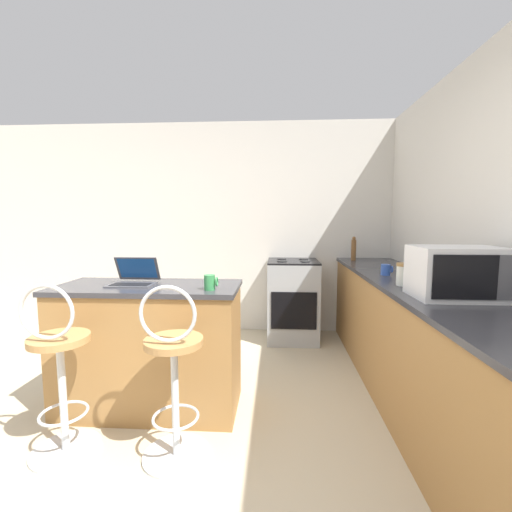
{
  "coord_description": "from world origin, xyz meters",
  "views": [
    {
      "loc": [
        0.64,
        -1.55,
        1.41
      ],
      "look_at": [
        0.43,
        1.94,
        1.04
      ],
      "focal_mm": 24.0,
      "sensor_mm": 36.0,
      "label": 1
    }
  ],
  "objects_px": {
    "bar_stool_near": "(59,374)",
    "pepper_mill": "(354,249)",
    "stove_range": "(293,300)",
    "mug_green": "(210,282)",
    "mug_blue": "(386,270)",
    "storage_jar": "(404,274)",
    "microwave": "(457,272)",
    "bar_stool_far": "(174,377)",
    "laptop": "(134,277)"
  },
  "relations": [
    {
      "from": "laptop",
      "to": "storage_jar",
      "type": "distance_m",
      "value": 1.97
    },
    {
      "from": "bar_stool_near",
      "to": "bar_stool_far",
      "type": "distance_m",
      "value": 0.69
    },
    {
      "from": "bar_stool_near",
      "to": "bar_stool_far",
      "type": "xyz_separation_m",
      "value": [
        0.69,
        0.0,
        0.0
      ]
    },
    {
      "from": "microwave",
      "to": "storage_jar",
      "type": "height_order",
      "value": "microwave"
    },
    {
      "from": "storage_jar",
      "to": "laptop",
      "type": "bearing_deg",
      "value": -177.99
    },
    {
      "from": "microwave",
      "to": "storage_jar",
      "type": "relative_size",
      "value": 3.07
    },
    {
      "from": "bar_stool_near",
      "to": "microwave",
      "type": "xyz_separation_m",
      "value": [
        2.36,
        0.25,
        0.59
      ]
    },
    {
      "from": "mug_blue",
      "to": "pepper_mill",
      "type": "xyz_separation_m",
      "value": [
        -0.04,
        1.06,
        0.09
      ]
    },
    {
      "from": "laptop",
      "to": "mug_blue",
      "type": "height_order",
      "value": "laptop"
    },
    {
      "from": "mug_green",
      "to": "pepper_mill",
      "type": "distance_m",
      "value": 2.22
    },
    {
      "from": "bar_stool_near",
      "to": "mug_blue",
      "type": "distance_m",
      "value": 2.52
    },
    {
      "from": "storage_jar",
      "to": "pepper_mill",
      "type": "bearing_deg",
      "value": 90.96
    },
    {
      "from": "mug_green",
      "to": "mug_blue",
      "type": "bearing_deg",
      "value": 26.99
    },
    {
      "from": "bar_stool_near",
      "to": "mug_green",
      "type": "distance_m",
      "value": 1.04
    },
    {
      "from": "microwave",
      "to": "mug_blue",
      "type": "distance_m",
      "value": 0.87
    },
    {
      "from": "bar_stool_far",
      "to": "mug_green",
      "type": "bearing_deg",
      "value": 70.0
    },
    {
      "from": "bar_stool_far",
      "to": "mug_blue",
      "type": "relative_size",
      "value": 10.98
    },
    {
      "from": "microwave",
      "to": "mug_green",
      "type": "relative_size",
      "value": 4.81
    },
    {
      "from": "bar_stool_near",
      "to": "pepper_mill",
      "type": "relative_size",
      "value": 3.83
    },
    {
      "from": "microwave",
      "to": "stove_range",
      "type": "bearing_deg",
      "value": 115.84
    },
    {
      "from": "stove_range",
      "to": "bar_stool_near",
      "type": "bearing_deg",
      "value": -125.02
    },
    {
      "from": "mug_blue",
      "to": "pepper_mill",
      "type": "relative_size",
      "value": 0.35
    },
    {
      "from": "bar_stool_near",
      "to": "mug_blue",
      "type": "height_order",
      "value": "bar_stool_near"
    },
    {
      "from": "laptop",
      "to": "microwave",
      "type": "xyz_separation_m",
      "value": [
        2.13,
        -0.32,
        0.11
      ]
    },
    {
      "from": "bar_stool_near",
      "to": "microwave",
      "type": "height_order",
      "value": "microwave"
    },
    {
      "from": "laptop",
      "to": "stove_range",
      "type": "height_order",
      "value": "laptop"
    },
    {
      "from": "laptop",
      "to": "mug_green",
      "type": "bearing_deg",
      "value": -15.97
    },
    {
      "from": "mug_green",
      "to": "bar_stool_near",
      "type": "bearing_deg",
      "value": -154.67
    },
    {
      "from": "laptop",
      "to": "mug_green",
      "type": "height_order",
      "value": "laptop"
    },
    {
      "from": "laptop",
      "to": "microwave",
      "type": "bearing_deg",
      "value": -8.42
    },
    {
      "from": "bar_stool_near",
      "to": "laptop",
      "type": "relative_size",
      "value": 3.31
    },
    {
      "from": "bar_stool_near",
      "to": "stove_range",
      "type": "height_order",
      "value": "bar_stool_near"
    },
    {
      "from": "bar_stool_far",
      "to": "mug_green",
      "type": "relative_size",
      "value": 10.26
    },
    {
      "from": "pepper_mill",
      "to": "bar_stool_near",
      "type": "bearing_deg",
      "value": -135.2
    },
    {
      "from": "stove_range",
      "to": "mug_green",
      "type": "height_order",
      "value": "mug_green"
    },
    {
      "from": "bar_stool_near",
      "to": "laptop",
      "type": "bearing_deg",
      "value": 67.63
    },
    {
      "from": "mug_blue",
      "to": "storage_jar",
      "type": "bearing_deg",
      "value": -92.22
    },
    {
      "from": "mug_green",
      "to": "bar_stool_far",
      "type": "bearing_deg",
      "value": -110.0
    },
    {
      "from": "laptop",
      "to": "stove_range",
      "type": "xyz_separation_m",
      "value": [
        1.24,
        1.53,
        -0.52
      ]
    },
    {
      "from": "bar_stool_near",
      "to": "mug_blue",
      "type": "bearing_deg",
      "value": 26.37
    },
    {
      "from": "mug_blue",
      "to": "mug_green",
      "type": "height_order",
      "value": "mug_green"
    },
    {
      "from": "bar_stool_far",
      "to": "pepper_mill",
      "type": "bearing_deg",
      "value": 55.47
    },
    {
      "from": "mug_green",
      "to": "pepper_mill",
      "type": "relative_size",
      "value": 0.37
    },
    {
      "from": "storage_jar",
      "to": "microwave",
      "type": "bearing_deg",
      "value": -66.44
    },
    {
      "from": "microwave",
      "to": "mug_green",
      "type": "distance_m",
      "value": 1.54
    },
    {
      "from": "laptop",
      "to": "storage_jar",
      "type": "relative_size",
      "value": 1.98
    },
    {
      "from": "microwave",
      "to": "pepper_mill",
      "type": "height_order",
      "value": "microwave"
    },
    {
      "from": "mug_blue",
      "to": "mug_green",
      "type": "bearing_deg",
      "value": -153.01
    },
    {
      "from": "laptop",
      "to": "pepper_mill",
      "type": "bearing_deg",
      "value": 39.38
    },
    {
      "from": "mug_blue",
      "to": "pepper_mill",
      "type": "height_order",
      "value": "pepper_mill"
    }
  ]
}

